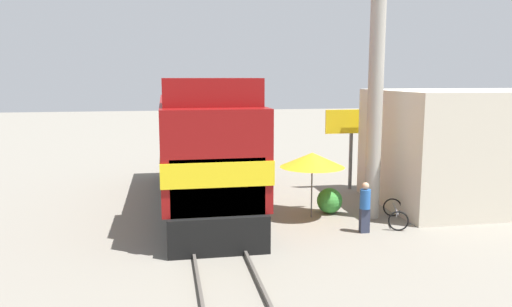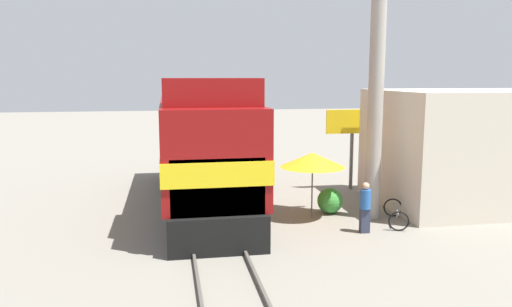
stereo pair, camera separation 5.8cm
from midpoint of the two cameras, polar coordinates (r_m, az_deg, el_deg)
ground_plane at (r=15.79m, az=-4.70°, el=-9.63°), size 120.00×120.00×0.00m
rail_near at (r=15.72m, az=-7.34°, el=-9.47°), size 0.08×30.14×0.15m
rail_far at (r=15.85m, az=-2.08°, el=-9.26°), size 0.08×30.14×0.15m
locomotive at (r=19.23m, az=-5.94°, el=0.35°), size 3.17×12.14×4.94m
utility_pole at (r=17.77m, az=13.64°, el=6.74°), size 1.80×0.52×8.78m
vendor_umbrella at (r=17.63m, az=6.58°, el=-0.73°), size 2.29×2.29×2.34m
billboard_sign at (r=22.35m, az=11.01°, el=2.92°), size 2.39×0.12×3.56m
shrub_cluster at (r=18.60m, az=8.54°, el=-5.36°), size 0.93×0.93×0.93m
person_bystander at (r=16.42m, az=12.47°, el=-5.85°), size 0.34×0.34×1.65m
bicycle at (r=17.83m, az=15.76°, el=-6.64°), size 1.21×1.90×0.66m
building_block_distant at (r=21.42m, az=24.05°, el=0.65°), size 7.63×5.49×4.47m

